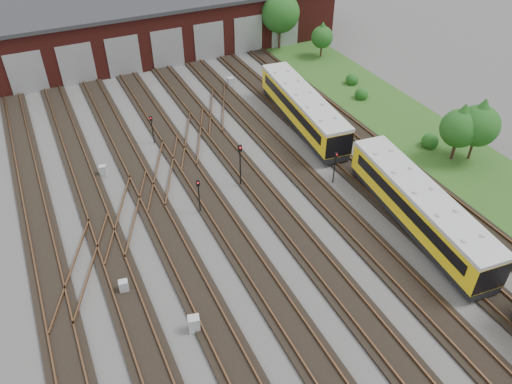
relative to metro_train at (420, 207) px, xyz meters
name	(u,v)px	position (x,y,z in m)	size (l,w,h in m)	color
ground	(290,271)	(-10.00, 0.17, -1.85)	(120.00, 120.00, 0.00)	#403E3B
track_network	(284,265)	(-10.17, 0.75, -1.74)	(30.40, 70.00, 0.33)	black
maintenance_shed	(127,28)	(-10.01, 40.14, 1.36)	(51.00, 12.50, 6.35)	#4F1913
grass_verge	(418,133)	(9.00, 10.17, -1.82)	(8.00, 55.00, 0.05)	#28541C
metro_train	(420,207)	(0.00, 0.00, 0.00)	(4.02, 46.53, 2.96)	black
signal_mast_0	(199,192)	(-13.11, 8.20, 0.04)	(0.27, 0.26, 2.93)	black
signal_mast_1	(240,161)	(-9.07, 9.90, 0.54)	(0.29, 0.27, 3.77)	black
signal_mast_2	(152,126)	(-13.37, 19.05, -0.12)	(0.26, 0.25, 2.68)	black
signal_mast_3	(335,164)	(-2.28, 7.10, -0.05)	(0.26, 0.25, 2.81)	black
relay_cabinet_0	(124,287)	(-20.00, 3.09, -1.39)	(0.55, 0.46, 0.92)	#ADB0B2
relay_cabinet_1	(103,171)	(-18.46, 16.05, -1.39)	(0.55, 0.46, 0.91)	#ADB0B2
relay_cabinet_2	(194,324)	(-17.13, -1.47, -1.30)	(0.66, 0.55, 1.10)	#ADB0B2
relay_cabinet_3	(231,82)	(-2.66, 26.53, -1.34)	(0.61, 0.51, 1.01)	#ADB0B2
relay_cabinet_4	(287,96)	(1.20, 21.16, -1.40)	(0.53, 0.44, 0.89)	#ADB0B2
tree_0	(280,8)	(7.04, 33.76, 3.10)	(4.65, 4.65, 7.70)	#382219
tree_1	(322,35)	(10.25, 29.23, 0.88)	(2.56, 2.56, 4.24)	#382219
tree_2	(480,121)	(9.92, 4.94, 1.81)	(3.43, 3.43, 5.69)	#382219
tree_3	(461,124)	(8.60, 5.55, 1.53)	(3.17, 3.17, 5.26)	#382219
bush_0	(430,139)	(8.25, 7.92, -1.11)	(1.47, 1.47, 1.47)	#1D4C15
bush_1	(352,78)	(9.34, 21.41, -1.17)	(1.36, 1.36, 1.36)	#1D4C15
bush_2	(362,93)	(8.24, 18.12, -1.18)	(1.34, 1.34, 1.34)	#1D4C15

